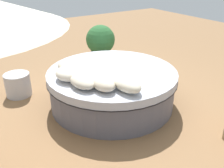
{
  "coord_description": "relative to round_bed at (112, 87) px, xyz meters",
  "views": [
    {
      "loc": [
        -3.41,
        2.23,
        2.35
      ],
      "look_at": [
        0.0,
        0.0,
        0.39
      ],
      "focal_mm": 40.35,
      "sensor_mm": 36.0,
      "label": 1
    }
  ],
  "objects": [
    {
      "name": "planter",
      "position": [
        1.77,
        -0.82,
        0.24
      ],
      "size": [
        0.71,
        0.71,
        1.02
      ],
      "color": "brown",
      "rests_on": "ground_plane"
    },
    {
      "name": "throw_pillow_2",
      "position": [
        -0.28,
        0.72,
        0.41
      ],
      "size": [
        0.55,
        0.33,
        0.18
      ],
      "primitive_type": "ellipsoid",
      "color": "beige",
      "rests_on": "round_bed"
    },
    {
      "name": "side_table",
      "position": [
        1.27,
        1.36,
        -0.11
      ],
      "size": [
        0.48,
        0.48,
        0.45
      ],
      "primitive_type": "cylinder",
      "color": "#B7B7BC",
      "rests_on": "ground_plane"
    },
    {
      "name": "throw_pillow_4",
      "position": [
        -0.75,
        0.23,
        0.42
      ],
      "size": [
        0.56,
        0.33,
        0.2
      ],
      "primitive_type": "ellipsoid",
      "color": "beige",
      "rests_on": "round_bed"
    },
    {
      "name": "round_bed",
      "position": [
        0.0,
        0.0,
        0.0
      ],
      "size": [
        2.29,
        2.29,
        0.65
      ],
      "color": "#595966",
      "rests_on": "ground_plane"
    },
    {
      "name": "throw_pillow_3",
      "position": [
        -0.55,
        0.51,
        0.41
      ],
      "size": [
        0.45,
        0.3,
        0.19
      ],
      "primitive_type": "ellipsoid",
      "color": "beige",
      "rests_on": "round_bed"
    },
    {
      "name": "ground_plane",
      "position": [
        0.0,
        0.0,
        -0.33
      ],
      "size": [
        16.0,
        16.0,
        0.0
      ],
      "primitive_type": "plane",
      "color": "olive"
    },
    {
      "name": "throw_pillow_0",
      "position": [
        0.4,
        0.67,
        0.4
      ],
      "size": [
        0.48,
        0.29,
        0.17
      ],
      "primitive_type": "ellipsoid",
      "color": "beige",
      "rests_on": "round_bed"
    },
    {
      "name": "throw_pillow_1",
      "position": [
        0.07,
        0.8,
        0.42
      ],
      "size": [
        0.47,
        0.39,
        0.21
      ],
      "primitive_type": "ellipsoid",
      "color": "silver",
      "rests_on": "round_bed"
    }
  ]
}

